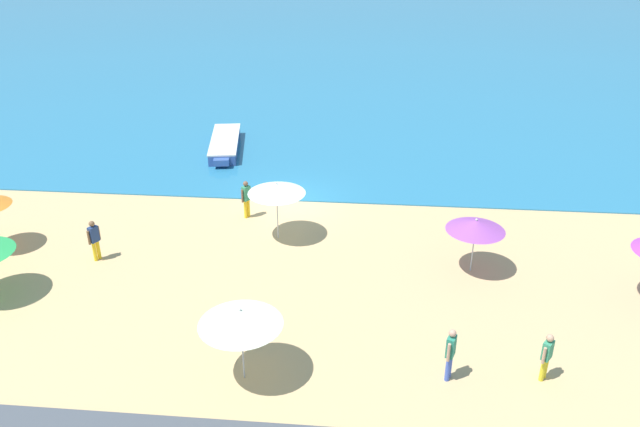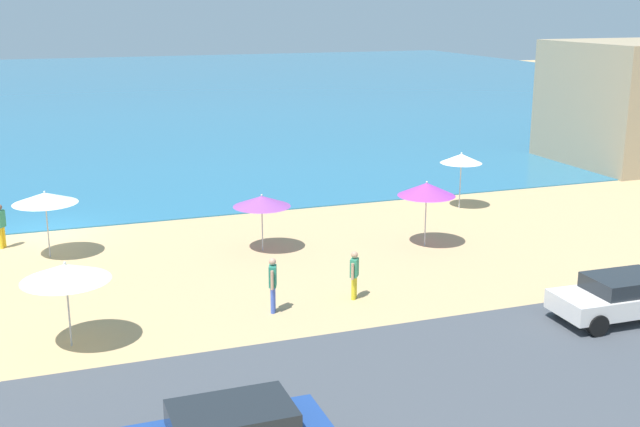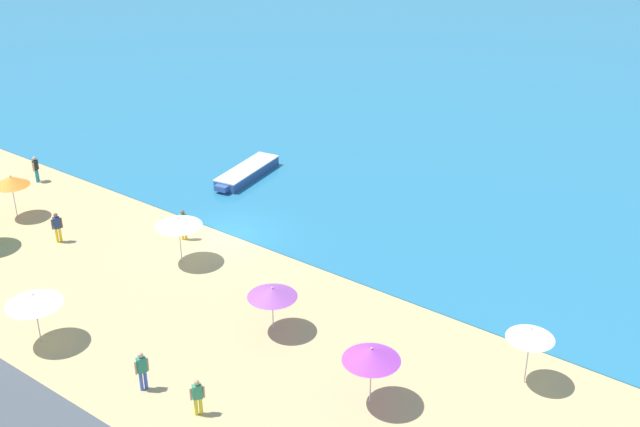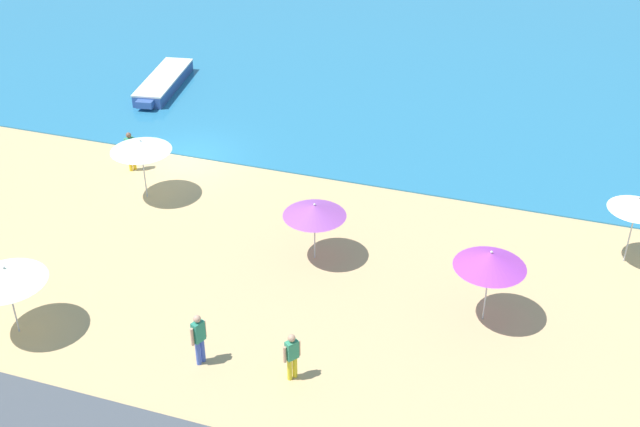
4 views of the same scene
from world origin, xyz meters
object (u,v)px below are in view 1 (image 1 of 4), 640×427
(bather_1, at_px, (450,352))
(beach_umbrella_4, at_px, (277,189))
(beach_umbrella_2, at_px, (476,225))
(beach_umbrella_6, at_px, (240,317))
(bather_0, at_px, (246,197))
(bather_3, at_px, (94,238))
(skiff_nearshore, at_px, (225,144))
(bather_4, at_px, (547,355))

(bather_1, bearing_deg, beach_umbrella_4, 127.66)
(beach_umbrella_2, distance_m, beach_umbrella_4, 7.91)
(beach_umbrella_2, bearing_deg, beach_umbrella_4, 165.97)
(beach_umbrella_6, relative_size, bather_0, 1.41)
(beach_umbrella_4, height_order, bather_0, beach_umbrella_4)
(beach_umbrella_4, relative_size, bather_3, 1.50)
(bather_0, relative_size, skiff_nearshore, 0.30)
(beach_umbrella_4, bearing_deg, skiff_nearshore, 114.38)
(beach_umbrella_2, xyz_separation_m, skiff_nearshore, (-12.23, 11.97, -1.57))
(bather_1, bearing_deg, bather_0, 128.59)
(beach_umbrella_4, distance_m, skiff_nearshore, 11.20)
(bather_4, bearing_deg, skiff_nearshore, 127.14)
(beach_umbrella_4, height_order, bather_4, beach_umbrella_4)
(bather_1, bearing_deg, beach_umbrella_2, 77.02)
(bather_3, height_order, bather_4, bather_3)
(beach_umbrella_2, xyz_separation_m, beach_umbrella_6, (-7.37, -6.67, 0.20))
(bather_4, relative_size, skiff_nearshore, 0.27)
(bather_3, bearing_deg, bather_1, -23.67)
(beach_umbrella_2, xyz_separation_m, bather_0, (-9.34, 3.74, -0.97))
(bather_1, xyz_separation_m, bather_3, (-13.03, 5.71, -0.03))
(skiff_nearshore, bearing_deg, bather_1, -59.23)
(beach_umbrella_6, distance_m, skiff_nearshore, 19.35)
(bather_0, relative_size, bather_3, 1.03)
(beach_umbrella_6, height_order, bather_3, beach_umbrella_6)
(beach_umbrella_2, relative_size, skiff_nearshore, 0.38)
(beach_umbrella_2, bearing_deg, bather_3, -178.16)
(bather_0, distance_m, bather_1, 12.69)
(beach_umbrella_4, bearing_deg, bather_3, -160.65)
(bather_4, height_order, skiff_nearshore, bather_4)
(beach_umbrella_6, height_order, skiff_nearshore, beach_umbrella_6)
(bather_1, bearing_deg, bather_4, 4.84)
(beach_umbrella_4, bearing_deg, bather_0, 132.46)
(beach_umbrella_6, distance_m, bather_1, 6.08)
(beach_umbrella_4, distance_m, bather_3, 7.31)
(beach_umbrella_4, relative_size, bather_4, 1.60)
(beach_umbrella_4, bearing_deg, bather_1, -52.34)
(beach_umbrella_6, bearing_deg, bather_4, 4.78)
(beach_umbrella_4, xyz_separation_m, bather_3, (-6.78, -2.38, -1.32))
(beach_umbrella_4, xyz_separation_m, beach_umbrella_6, (0.30, -8.59, -0.11))
(beach_umbrella_6, height_order, bather_1, beach_umbrella_6)
(bather_4, bearing_deg, beach_umbrella_6, -175.22)
(beach_umbrella_6, relative_size, skiff_nearshore, 0.42)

